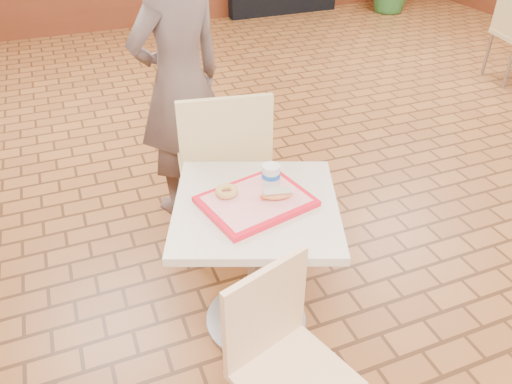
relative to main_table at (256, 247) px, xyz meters
name	(u,v)px	position (x,y,z in m)	size (l,w,h in m)	color
wainscot_band	(443,157)	(1.29, 0.32, 0.01)	(8.00, 10.00, 1.00)	#552210
main_table	(256,247)	(0.00, 0.00, 0.00)	(0.69, 0.69, 0.73)	beige
chair_main_front	(283,356)	(-0.11, -0.55, -0.04)	(0.47, 0.47, 0.80)	#E6BA8A
chair_main_back	(224,166)	(0.06, 0.60, 0.07)	(0.54, 0.54, 1.00)	#E3CA88
customer	(180,82)	(-0.03, 1.12, 0.36)	(0.62, 0.41, 1.69)	brown
serving_tray	(256,201)	(0.00, 0.00, 0.25)	(0.43, 0.34, 0.03)	red
ring_donut	(227,191)	(-0.10, 0.07, 0.28)	(0.10, 0.10, 0.03)	#B88C43
long_john_donut	(276,194)	(0.08, -0.03, 0.28)	(0.14, 0.09, 0.04)	#DB7540
paper_cup	(271,175)	(0.10, 0.07, 0.31)	(0.08, 0.08, 0.10)	silver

